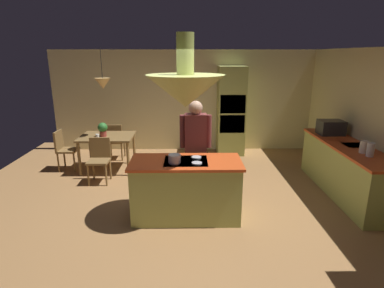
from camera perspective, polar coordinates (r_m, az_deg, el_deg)
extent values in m
plane|color=#9E7042|center=(5.17, -1.07, -11.97)|extent=(8.16, 8.16, 0.00)
cube|color=beige|center=(8.10, -1.01, 7.86)|extent=(6.80, 0.10, 2.55)
cube|color=beige|center=(6.03, 31.55, 2.62)|extent=(0.10, 7.20, 2.55)
cube|color=#A8B259|center=(4.80, -1.11, -8.48)|extent=(1.60, 0.71, 0.87)
cube|color=#D14C1E|center=(4.63, -1.14, -3.33)|extent=(1.66, 0.77, 0.04)
cube|color=black|center=(4.62, -1.14, -3.16)|extent=(0.64, 0.52, 0.01)
cylinder|color=#B2B2B7|center=(4.50, -3.19, -3.53)|extent=(0.15, 0.15, 0.02)
cylinder|color=#B2B2B7|center=(4.50, 0.89, -3.51)|extent=(0.15, 0.15, 0.02)
cylinder|color=#B2B2B7|center=(4.74, -3.07, -2.48)|extent=(0.15, 0.15, 0.02)
cylinder|color=#B2B2B7|center=(4.74, 0.80, -2.46)|extent=(0.15, 0.15, 0.02)
cube|color=#A8B259|center=(6.21, 26.25, -4.40)|extent=(0.62, 2.52, 0.87)
cube|color=#D14C1E|center=(6.07, 26.78, -0.35)|extent=(0.66, 2.56, 0.04)
cube|color=#B2B2B7|center=(6.16, 27.99, -0.88)|extent=(0.48, 0.36, 0.16)
cube|color=#A8B259|center=(7.81, 7.14, 6.00)|extent=(0.66, 0.62, 2.17)
cube|color=black|center=(7.49, 7.49, 7.25)|extent=(0.60, 0.04, 0.44)
cube|color=black|center=(7.57, 7.36, 3.66)|extent=(0.60, 0.04, 0.44)
cube|color=olive|center=(6.90, -15.29, 1.31)|extent=(1.12, 0.88, 0.04)
cylinder|color=olive|center=(6.80, -19.92, -2.64)|extent=(0.06, 0.06, 0.72)
cylinder|color=olive|center=(6.54, -11.60, -2.71)|extent=(0.06, 0.06, 0.72)
cylinder|color=olive|center=(7.49, -18.09, -0.79)|extent=(0.06, 0.06, 0.72)
cylinder|color=olive|center=(7.25, -10.52, -0.79)|extent=(0.06, 0.06, 0.72)
cylinder|color=tan|center=(5.40, -0.32, -5.74)|extent=(0.14, 0.14, 0.84)
cylinder|color=tan|center=(5.41, 1.60, -5.73)|extent=(0.14, 0.14, 0.84)
cube|color=brown|center=(5.18, 0.66, 1.96)|extent=(0.36, 0.22, 0.65)
cylinder|color=brown|center=(5.17, -1.78, 2.31)|extent=(0.09, 0.09, 0.55)
cylinder|color=brown|center=(5.18, 3.10, 2.32)|extent=(0.09, 0.09, 0.55)
sphere|color=tan|center=(5.09, 0.68, 6.64)|extent=(0.23, 0.23, 0.23)
cone|color=#A8B259|center=(4.39, -1.22, 9.64)|extent=(1.10, 1.10, 0.45)
cylinder|color=#A8B259|center=(4.36, -1.26, 16.17)|extent=(0.24, 0.24, 0.55)
cone|color=#E0B266|center=(6.72, -16.00, 10.59)|extent=(0.32, 0.32, 0.22)
cylinder|color=black|center=(6.69, -16.28, 14.08)|extent=(0.01, 0.01, 0.60)
cube|color=olive|center=(6.30, -16.71, -3.04)|extent=(0.40, 0.40, 0.04)
cube|color=olive|center=(6.40, -16.44, -0.66)|extent=(0.40, 0.04, 0.42)
cylinder|color=olive|center=(6.28, -18.46, -5.47)|extent=(0.04, 0.04, 0.43)
cylinder|color=olive|center=(6.18, -15.44, -5.54)|extent=(0.04, 0.04, 0.43)
cylinder|color=olive|center=(6.58, -17.59, -4.40)|extent=(0.04, 0.04, 0.43)
cylinder|color=olive|center=(6.49, -14.71, -4.45)|extent=(0.04, 0.04, 0.43)
cube|color=olive|center=(7.67, -13.80, 0.56)|extent=(0.40, 0.40, 0.04)
cube|color=olive|center=(7.45, -14.21, 1.82)|extent=(0.40, 0.04, 0.42)
cylinder|color=olive|center=(7.86, -12.22, -0.69)|extent=(0.04, 0.04, 0.43)
cylinder|color=olive|center=(7.93, -14.62, -0.69)|extent=(0.04, 0.04, 0.43)
cylinder|color=olive|center=(7.54, -12.71, -1.43)|extent=(0.04, 0.04, 0.43)
cylinder|color=olive|center=(7.62, -15.21, -1.43)|extent=(0.04, 0.04, 0.43)
cube|color=olive|center=(7.24, -21.72, -1.05)|extent=(0.40, 0.40, 0.04)
cube|color=olive|center=(7.25, -23.23, 0.61)|extent=(0.04, 0.40, 0.42)
cylinder|color=olive|center=(7.10, -20.72, -3.20)|extent=(0.04, 0.04, 0.43)
cylinder|color=olive|center=(7.40, -19.86, -2.34)|extent=(0.04, 0.04, 0.43)
cylinder|color=olive|center=(7.22, -23.26, -3.15)|extent=(0.04, 0.04, 0.43)
cylinder|color=olive|center=(7.52, -22.31, -2.31)|extent=(0.04, 0.04, 0.43)
cylinder|color=#99382D|center=(6.83, -15.95, 1.81)|extent=(0.14, 0.14, 0.12)
sphere|color=#2D722D|center=(6.80, -16.04, 2.96)|extent=(0.20, 0.20, 0.20)
cylinder|color=white|center=(6.72, -16.92, 1.36)|extent=(0.07, 0.07, 0.09)
cylinder|color=silver|center=(5.51, 29.86, -0.91)|extent=(0.11, 0.11, 0.22)
cylinder|color=silver|center=(5.67, 28.96, -0.48)|extent=(0.13, 0.13, 0.20)
cube|color=#232326|center=(6.69, 24.07, 2.79)|extent=(0.46, 0.36, 0.28)
cylinder|color=#B2B2B7|center=(4.47, -3.21, -2.68)|extent=(0.18, 0.18, 0.12)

